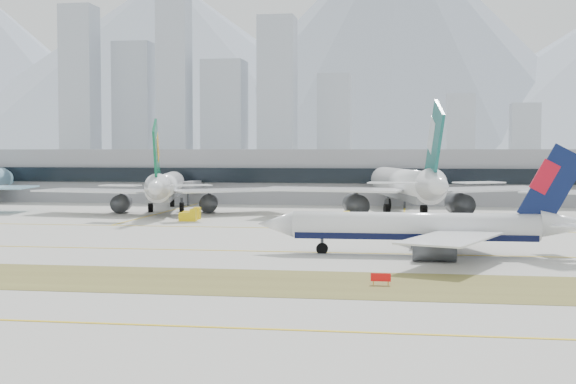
% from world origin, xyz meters
% --- Properties ---
extents(ground, '(3000.00, 3000.00, 0.00)m').
position_xyz_m(ground, '(0.00, 0.00, 0.00)').
color(ground, '#A8A59D').
rests_on(ground, ground).
extents(apron_markings, '(360.00, 122.22, 0.06)m').
position_xyz_m(apron_markings, '(0.00, -53.95, 0.02)').
color(apron_markings, brown).
rests_on(apron_markings, ground).
extents(taxiing_airliner, '(47.30, 41.18, 15.92)m').
position_xyz_m(taxiing_airliner, '(32.68, -5.51, 3.84)').
color(taxiing_airliner, white).
rests_on(taxiing_airliner, ground).
extents(widebody_eva, '(59.40, 59.06, 21.66)m').
position_xyz_m(widebody_eva, '(-27.22, 63.96, 5.76)').
color(widebody_eva, white).
rests_on(widebody_eva, ground).
extents(widebody_cathay, '(68.03, 67.71, 24.87)m').
position_xyz_m(widebody_cathay, '(29.45, 62.54, 6.61)').
color(widebody_cathay, white).
rests_on(widebody_cathay, ground).
extents(terminal, '(280.00, 43.10, 15.00)m').
position_xyz_m(terminal, '(0.00, 114.84, 7.50)').
color(terminal, gray).
rests_on(terminal, ground).
extents(hold_sign_right, '(2.20, 0.15, 1.35)m').
position_xyz_m(hold_sign_right, '(27.24, -32.00, 0.88)').
color(hold_sign_right, red).
rests_on(hold_sign_right, ground).
extents(gse_extra, '(3.55, 2.00, 2.60)m').
position_xyz_m(gse_extra, '(-15.73, 46.24, 1.05)').
color(gse_extra, yellow).
rests_on(gse_extra, ground).
extents(gse_b, '(3.55, 2.00, 2.60)m').
position_xyz_m(gse_b, '(-15.29, 41.70, 1.05)').
color(gse_b, yellow).
rests_on(gse_b, ground).
extents(gse_c, '(3.55, 2.00, 2.60)m').
position_xyz_m(gse_c, '(16.70, 39.80, 1.05)').
color(gse_c, yellow).
rests_on(gse_c, ground).
extents(city_skyline, '(342.00, 49.80, 140.00)m').
position_xyz_m(city_skyline, '(-106.76, 453.42, 49.80)').
color(city_skyline, '#9BA4B0').
rests_on(city_skyline, ground).
extents(mountain_ridge, '(2830.00, 1120.00, 470.00)m').
position_xyz_m(mountain_ridge, '(33.00, 1404.14, 181.85)').
color(mountain_ridge, '#9EA8B7').
rests_on(mountain_ridge, ground).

